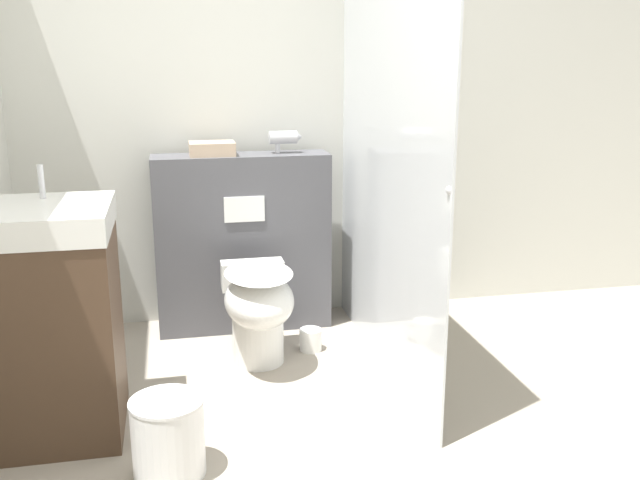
{
  "coord_description": "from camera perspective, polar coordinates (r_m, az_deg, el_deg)",
  "views": [
    {
      "loc": [
        -0.48,
        -2.15,
        1.55
      ],
      "look_at": [
        0.22,
        1.17,
        0.65
      ],
      "focal_mm": 40.0,
      "sensor_mm": 36.0,
      "label": 1
    }
  ],
  "objects": [
    {
      "name": "sink_vanity",
      "position": [
        3.12,
        -20.88,
        -6.1
      ],
      "size": [
        0.55,
        0.56,
        1.11
      ],
      "color": "#473323",
      "rests_on": "ground_plane"
    },
    {
      "name": "shower_glass",
      "position": [
        3.43,
        5.31,
        7.17
      ],
      "size": [
        0.04,
        1.69,
        2.19
      ],
      "color": "silver",
      "rests_on": "ground_plane"
    },
    {
      "name": "spare_toilet_roll",
      "position": [
        3.85,
        -0.76,
        -7.98
      ],
      "size": [
        0.12,
        0.12,
        0.12
      ],
      "color": "white",
      "rests_on": "ground_plane"
    },
    {
      "name": "hair_drier",
      "position": [
        3.99,
        -2.86,
        8.17
      ],
      "size": [
        0.18,
        0.07,
        0.12
      ],
      "color": "#B7B7BC",
      "rests_on": "partition_panel"
    },
    {
      "name": "folded_towel",
      "position": [
        3.95,
        -8.63,
        7.24
      ],
      "size": [
        0.24,
        0.19,
        0.07
      ],
      "color": "tan",
      "rests_on": "partition_panel"
    },
    {
      "name": "partition_panel",
      "position": [
        4.07,
        -6.17,
        -0.21
      ],
      "size": [
        0.98,
        0.26,
        1.01
      ],
      "color": "#4C4C51",
      "rests_on": "ground_plane"
    },
    {
      "name": "toilet",
      "position": [
        3.6,
        -4.97,
        -5.32
      ],
      "size": [
        0.34,
        0.57,
        0.52
      ],
      "color": "white",
      "rests_on": "ground_plane"
    },
    {
      "name": "wall_back",
      "position": [
        4.17,
        -5.37,
        10.61
      ],
      "size": [
        8.0,
        0.06,
        2.5
      ],
      "color": "silver",
      "rests_on": "ground_plane"
    },
    {
      "name": "waste_bin",
      "position": [
        2.82,
        -12.06,
        -15.17
      ],
      "size": [
        0.28,
        0.28,
        0.3
      ],
      "color": "silver",
      "rests_on": "ground_plane"
    }
  ]
}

